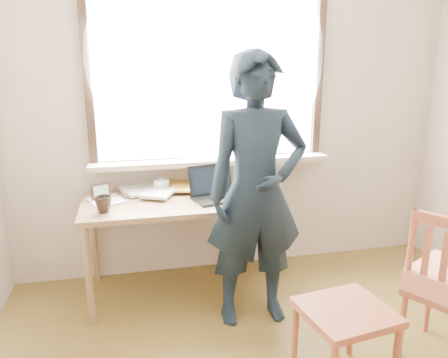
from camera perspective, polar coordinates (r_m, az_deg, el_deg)
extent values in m
cube|color=#B3A290|center=(3.46, 1.31, 8.85)|extent=(3.50, 0.02, 2.60)
cube|color=white|center=(3.38, -1.98, 13.79)|extent=(1.70, 0.01, 1.30)
cube|color=black|center=(3.46, -1.83, 2.44)|extent=(1.82, 0.06, 0.06)
cube|color=black|center=(3.32, -17.43, 13.09)|extent=(0.06, 0.06, 1.30)
cube|color=black|center=(3.64, 12.22, 13.57)|extent=(0.06, 0.06, 1.30)
cube|color=#B3A290|center=(3.39, -1.61, 2.35)|extent=(1.85, 0.20, 0.04)
cube|color=white|center=(3.31, -1.74, 15.49)|extent=(1.95, 0.02, 1.65)
cube|color=brown|center=(3.15, -5.89, -2.94)|extent=(1.36, 0.68, 0.04)
cylinder|color=brown|center=(3.01, -17.26, -11.96)|extent=(0.05, 0.05, 0.69)
cylinder|color=brown|center=(3.54, -16.59, -7.69)|extent=(0.05, 0.05, 0.69)
cylinder|color=brown|center=(3.15, 6.61, -10.08)|extent=(0.05, 0.05, 0.69)
cylinder|color=brown|center=(3.66, 3.62, -6.29)|extent=(0.05, 0.05, 0.69)
cube|color=black|center=(3.10, -0.83, -2.57)|extent=(0.38, 0.31, 0.02)
cube|color=black|center=(3.17, -1.79, -0.10)|extent=(0.34, 0.15, 0.22)
cube|color=black|center=(3.17, -1.79, -0.10)|extent=(0.30, 0.12, 0.18)
cube|color=black|center=(3.09, -0.75, -2.57)|extent=(0.32, 0.21, 0.00)
imported|color=white|center=(3.32, -8.14, -0.81)|extent=(0.16, 0.16, 0.10)
imported|color=black|center=(2.95, -15.48, -3.21)|extent=(0.13, 0.13, 0.11)
ellipsoid|color=black|center=(3.12, 2.72, -2.28)|extent=(0.10, 0.07, 0.04)
cube|color=white|center=(3.35, -10.39, -1.41)|extent=(0.35, 0.33, 0.02)
cube|color=white|center=(3.19, -10.20, -2.20)|extent=(0.28, 0.30, 0.02)
cube|color=gold|center=(3.33, -11.89, -1.45)|extent=(0.21, 0.30, 0.02)
cube|color=#A41E32|center=(3.23, -7.20, -1.77)|extent=(0.32, 0.36, 0.01)
cube|color=white|center=(3.34, -5.60, -1.00)|extent=(0.21, 0.26, 0.02)
cube|color=#A41E32|center=(3.18, -10.58, -1.99)|extent=(0.36, 0.32, 0.02)
cube|color=gold|center=(3.24, -9.12, -1.55)|extent=(0.24, 0.30, 0.02)
imported|color=white|center=(3.36, -13.35, -1.53)|extent=(0.23, 0.29, 0.02)
imported|color=white|center=(3.47, 0.75, -0.58)|extent=(0.31, 0.33, 0.02)
cube|color=black|center=(3.21, -15.81, -1.70)|extent=(0.13, 0.07, 0.11)
cube|color=#4A7E38|center=(3.21, -15.81, -1.70)|extent=(0.10, 0.05, 0.08)
cube|color=#994C32|center=(2.44, 15.67, -16.39)|extent=(0.50, 0.48, 0.04)
cylinder|color=#994C32|center=(2.60, 9.22, -19.81)|extent=(0.04, 0.04, 0.41)
cylinder|color=#994C32|center=(2.78, 16.30, -17.65)|extent=(0.04, 0.04, 0.41)
cylinder|color=#994C32|center=(3.16, 25.14, -14.51)|extent=(0.03, 0.03, 0.39)
cylinder|color=#994C32|center=(2.88, 22.23, -17.22)|extent=(0.03, 0.03, 0.39)
cylinder|color=#994C32|center=(2.65, 23.18, -8.56)|extent=(0.03, 0.03, 0.48)
cube|color=#994C32|center=(2.60, 26.76, -10.15)|extent=(0.03, 0.04, 0.38)
cube|color=#994C32|center=(2.63, 24.82, -9.61)|extent=(0.03, 0.04, 0.38)
imported|color=black|center=(2.77, 4.26, -1.76)|extent=(0.64, 0.42, 1.76)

